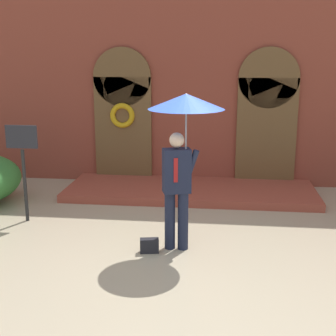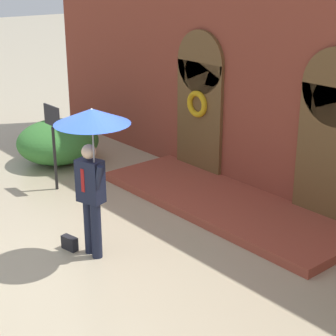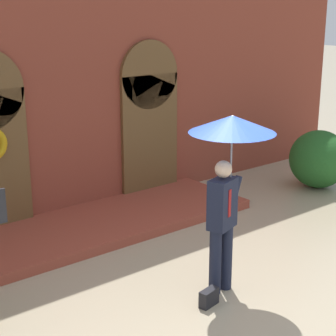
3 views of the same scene
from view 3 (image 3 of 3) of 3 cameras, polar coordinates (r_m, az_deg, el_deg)
ground_plane at (r=7.59m, az=6.56°, el=-12.79°), size 80.00×80.00×0.00m
building_facade at (r=10.03m, az=-10.23°, el=10.34°), size 14.00×2.30×5.60m
person_with_umbrella at (r=7.08m, az=6.27°, el=1.76°), size 1.10×1.10×2.36m
handbag at (r=7.30m, az=4.18°, el=-12.99°), size 0.30×0.17×0.22m
shrub_right at (r=12.02m, az=15.07°, el=0.89°), size 1.20×1.23×1.20m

